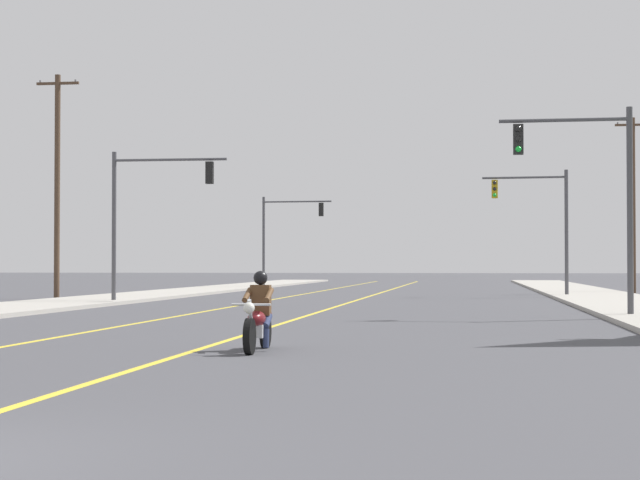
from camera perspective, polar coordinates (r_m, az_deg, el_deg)
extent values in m
cube|color=yellow|center=(53.19, 2.55, -3.01)|extent=(0.16, 100.00, 0.01)
cube|color=yellow|center=(53.69, -1.57, -2.99)|extent=(0.16, 100.00, 0.01)
cube|color=#ADA89E|center=(48.32, 15.07, -3.05)|extent=(4.40, 110.00, 0.14)
cube|color=#ADA89E|center=(50.48, -10.28, -3.00)|extent=(4.40, 110.00, 0.14)
cylinder|color=black|center=(18.95, -3.74, -5.10)|extent=(0.13, 0.64, 0.64)
cylinder|color=black|center=(20.47, -2.89, -4.82)|extent=(0.13, 0.64, 0.64)
cylinder|color=silver|center=(19.03, -3.68, -4.13)|extent=(0.07, 0.33, 0.68)
sphere|color=white|center=(18.88, -3.76, -3.59)|extent=(0.20, 0.20, 0.20)
cylinder|color=silver|center=(19.07, -3.65, -3.42)|extent=(0.70, 0.05, 0.04)
ellipsoid|color=maroon|center=(19.58, -3.36, -4.16)|extent=(0.32, 0.56, 0.28)
cube|color=silver|center=(19.71, -3.30, -4.81)|extent=(0.24, 0.44, 0.24)
cube|color=black|center=(20.01, -3.13, -4.27)|extent=(0.28, 0.52, 0.12)
cube|color=maroon|center=(20.41, -2.92, -3.98)|extent=(0.20, 0.36, 0.08)
cylinder|color=silver|center=(20.13, -3.48, -4.93)|extent=(0.08, 0.55, 0.08)
cube|color=brown|center=(19.96, -3.15, -3.18)|extent=(0.36, 0.24, 0.56)
sphere|color=black|center=(19.93, -3.15, -2.01)|extent=(0.26, 0.26, 0.26)
cylinder|color=navy|center=(19.81, -2.82, -4.30)|extent=(0.14, 0.44, 0.30)
cylinder|color=navy|center=(19.65, -2.86, -5.20)|extent=(0.11, 0.16, 0.35)
cylinder|color=brown|center=(19.66, -2.71, -2.92)|extent=(0.10, 0.52, 0.27)
cylinder|color=navy|center=(19.86, -3.62, -4.29)|extent=(0.14, 0.44, 0.30)
cylinder|color=navy|center=(19.71, -3.78, -5.18)|extent=(0.11, 0.16, 0.35)
cylinder|color=brown|center=(19.74, -3.86, -2.91)|extent=(0.10, 0.52, 0.27)
cylinder|color=#47474C|center=(32.85, 16.03, 1.40)|extent=(0.18, 0.18, 6.20)
cylinder|color=#47474C|center=(32.91, 12.72, 6.19)|extent=(3.77, 0.16, 0.11)
cube|color=black|center=(32.78, 10.41, 5.24)|extent=(0.30, 0.24, 0.90)
sphere|color=black|center=(32.66, 10.42, 5.79)|extent=(0.18, 0.18, 0.18)
sphere|color=black|center=(32.62, 10.42, 5.27)|extent=(0.18, 0.18, 0.18)
sphere|color=green|center=(32.59, 10.42, 4.74)|extent=(0.18, 0.18, 0.18)
cylinder|color=#47474C|center=(44.98, -10.81, 0.65)|extent=(0.18, 0.18, 6.20)
cylinder|color=#47474C|center=(44.48, -7.91, 4.21)|extent=(4.70, 0.14, 0.11)
cube|color=black|center=(44.02, -5.84, 3.55)|extent=(0.30, 0.24, 0.90)
sphere|color=black|center=(44.19, -5.79, 3.92)|extent=(0.18, 0.18, 0.18)
sphere|color=black|center=(44.17, -5.79, 3.53)|extent=(0.18, 0.18, 0.18)
sphere|color=green|center=(44.14, -5.79, 3.14)|extent=(0.18, 0.18, 0.18)
cylinder|color=#47474C|center=(53.79, 12.87, 0.34)|extent=(0.18, 0.18, 6.20)
cylinder|color=#47474C|center=(53.90, 10.70, 3.26)|extent=(4.04, 0.32, 0.11)
cube|color=#B79319|center=(53.89, 9.20, 2.67)|extent=(0.31, 0.25, 0.90)
sphere|color=black|center=(53.75, 9.19, 3.00)|extent=(0.18, 0.18, 0.18)
sphere|color=black|center=(53.73, 9.19, 2.68)|extent=(0.18, 0.18, 0.18)
sphere|color=green|center=(53.71, 9.19, 2.36)|extent=(0.18, 0.18, 0.18)
cylinder|color=#47474C|center=(73.50, -2.99, -0.13)|extent=(0.18, 0.18, 6.20)
cylinder|color=#47474C|center=(73.09, -1.20, 2.04)|extent=(4.69, 0.34, 0.11)
cube|color=black|center=(72.74, 0.06, 1.62)|extent=(0.31, 0.25, 0.90)
sphere|color=black|center=(72.91, 0.08, 1.85)|extent=(0.18, 0.18, 0.18)
sphere|color=black|center=(72.89, 0.08, 1.61)|extent=(0.18, 0.18, 0.18)
sphere|color=green|center=(72.88, 0.08, 1.38)|extent=(0.18, 0.18, 0.18)
cylinder|color=#4C3828|center=(51.71, -13.69, 2.76)|extent=(0.26, 0.26, 10.43)
cube|color=#4C3828|center=(52.27, -13.66, 8.03)|extent=(2.04, 0.12, 0.12)
cylinder|color=slate|center=(52.60, -14.53, 8.08)|extent=(0.08, 0.08, 0.12)
cylinder|color=slate|center=(51.98, -12.77, 8.19)|extent=(0.08, 0.08, 0.12)
cylinder|color=#4C3828|center=(61.77, 16.18, 1.76)|extent=(0.26, 0.26, 9.68)
cube|color=#4C3828|center=(62.16, 16.15, 5.85)|extent=(1.89, 0.12, 0.12)
cylinder|color=slate|center=(62.07, 15.42, 5.95)|extent=(0.08, 0.08, 0.12)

